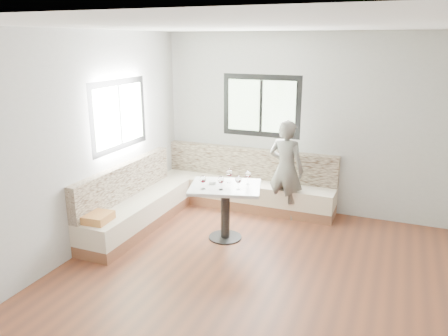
{
  "coord_description": "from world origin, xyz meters",
  "views": [
    {
      "loc": [
        1.2,
        -4.2,
        2.67
      ],
      "look_at": [
        -0.97,
        1.09,
        0.99
      ],
      "focal_mm": 35.0,
      "sensor_mm": 36.0,
      "label": 1
    }
  ],
  "objects": [
    {
      "name": "banquette",
      "position": [
        -1.59,
        1.63,
        0.33
      ],
      "size": [
        2.9,
        2.8,
        0.95
      ],
      "color": "brown",
      "rests_on": "ground"
    },
    {
      "name": "wine_glass_b",
      "position": [
        -0.9,
        0.81,
        0.9
      ],
      "size": [
        0.08,
        0.08,
        0.19
      ],
      "color": "white",
      "rests_on": "table"
    },
    {
      "name": "wine_glass_e",
      "position": [
        -0.65,
        1.17,
        0.9
      ],
      "size": [
        0.08,
        0.08,
        0.19
      ],
      "color": "white",
      "rests_on": "table"
    },
    {
      "name": "room",
      "position": [
        -0.08,
        0.08,
        1.41
      ],
      "size": [
        5.01,
        5.01,
        2.81
      ],
      "color": "brown",
      "rests_on": "ground"
    },
    {
      "name": "person",
      "position": [
        -0.34,
        2.05,
        0.77
      ],
      "size": [
        0.63,
        0.48,
        1.54
      ],
      "primitive_type": "imported",
      "rotation": [
        0.0,
        0.0,
        2.94
      ],
      "color": "#63615A",
      "rests_on": "ground"
    },
    {
      "name": "olive_ramekin",
      "position": [
        -1.1,
        0.99,
        0.79
      ],
      "size": [
        0.1,
        0.1,
        0.04
      ],
      "color": "white",
      "rests_on": "table"
    },
    {
      "name": "wine_glass_c",
      "position": [
        -0.69,
        0.92,
        0.9
      ],
      "size": [
        0.08,
        0.08,
        0.19
      ],
      "color": "white",
      "rests_on": "table"
    },
    {
      "name": "wine_glass_d",
      "position": [
        -0.91,
        1.14,
        0.9
      ],
      "size": [
        0.08,
        0.08,
        0.19
      ],
      "color": "white",
      "rests_on": "table"
    },
    {
      "name": "table",
      "position": [
        -0.91,
        0.99,
        0.58
      ],
      "size": [
        1.1,
        0.96,
        0.77
      ],
      "rotation": [
        0.0,
        0.0,
        0.27
      ],
      "color": "black",
      "rests_on": "ground"
    },
    {
      "name": "wine_glass_a",
      "position": [
        -1.13,
        0.75,
        0.9
      ],
      "size": [
        0.08,
        0.08,
        0.19
      ],
      "color": "white",
      "rests_on": "table"
    }
  ]
}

